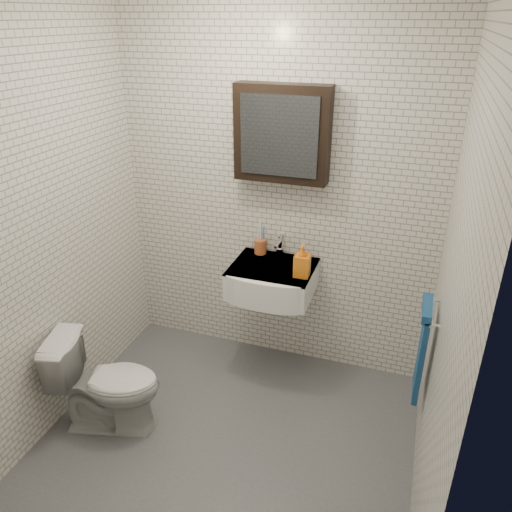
% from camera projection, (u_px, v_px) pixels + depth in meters
% --- Properties ---
extents(ground, '(2.20, 2.00, 0.01)m').
position_uv_depth(ground, '(226.00, 441.00, 3.06)').
color(ground, '#4D5055').
rests_on(ground, ground).
extents(room_shell, '(2.22, 2.02, 2.51)m').
position_uv_depth(room_shell, '(218.00, 220.00, 2.42)').
color(room_shell, silver).
rests_on(room_shell, ground).
extents(washbasin, '(0.55, 0.50, 0.20)m').
position_uv_depth(washbasin, '(271.00, 281.00, 3.35)').
color(washbasin, white).
rests_on(washbasin, room_shell).
extents(faucet, '(0.06, 0.20, 0.15)m').
position_uv_depth(faucet, '(280.00, 248.00, 3.44)').
color(faucet, silver).
rests_on(faucet, washbasin).
extents(mirror_cabinet, '(0.60, 0.15, 0.60)m').
position_uv_depth(mirror_cabinet, '(282.00, 134.00, 3.10)').
color(mirror_cabinet, black).
rests_on(mirror_cabinet, room_shell).
extents(towel_rail, '(0.09, 0.30, 0.58)m').
position_uv_depth(towel_rail, '(422.00, 346.00, 2.74)').
color(towel_rail, silver).
rests_on(towel_rail, room_shell).
extents(toothbrush_cup, '(0.11, 0.11, 0.23)m').
position_uv_depth(toothbrush_cup, '(260.00, 246.00, 3.50)').
color(toothbrush_cup, '#A15228').
rests_on(toothbrush_cup, washbasin).
extents(soap_bottle, '(0.10, 0.11, 0.22)m').
position_uv_depth(soap_bottle, '(302.00, 260.00, 3.17)').
color(soap_bottle, orange).
rests_on(soap_bottle, washbasin).
extents(toilet, '(0.71, 0.52, 0.65)m').
position_uv_depth(toilet, '(107.00, 383.00, 3.07)').
color(toilet, silver).
rests_on(toilet, ground).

